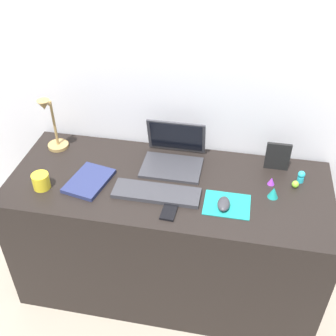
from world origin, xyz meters
TOP-DOWN VIEW (x-y plane):
  - ground_plane at (0.00, 0.00)m, footprint 6.00×6.00m
  - back_wall at (0.00, 0.36)m, footprint 2.77×0.05m
  - desk at (0.00, 0.00)m, footprint 1.57×0.64m
  - laptop at (-0.01, 0.17)m, footprint 0.30×0.27m
  - keyboard at (-0.04, -0.10)m, footprint 0.41×0.13m
  - mousepad at (0.29, -0.11)m, footprint 0.21×0.17m
  - mouse at (0.28, -0.12)m, footprint 0.06×0.10m
  - cell_phone at (0.04, -0.19)m, footprint 0.07×0.13m
  - desk_lamp at (-0.64, 0.16)m, footprint 0.11×0.15m
  - notebook_pad at (-0.38, -0.07)m, footprint 0.22×0.27m
  - picture_frame at (0.51, 0.22)m, footprint 0.12×0.02m
  - coffee_mug at (-0.59, -0.15)m, footprint 0.08×0.08m
  - toy_figurine_purple at (0.49, 0.08)m, footprint 0.03×0.03m
  - toy_figurine_teal at (0.50, -0.01)m, footprint 0.05×0.05m
  - toy_figurine_lime at (0.60, 0.08)m, footprint 0.03×0.03m
  - toy_figurine_cyan at (0.63, 0.13)m, footprint 0.04×0.04m

SIDE VIEW (x-z plane):
  - ground_plane at x=0.00m, z-range 0.00..0.00m
  - desk at x=0.00m, z-range 0.00..0.74m
  - mousepad at x=0.29m, z-range 0.74..0.74m
  - cell_phone at x=0.04m, z-range 0.74..0.75m
  - keyboard at x=-0.04m, z-range 0.74..0.76m
  - notebook_pad at x=-0.38m, z-range 0.74..0.76m
  - toy_figurine_lime at x=0.60m, z-range 0.74..0.78m
  - toy_figurine_purple at x=0.49m, z-range 0.74..0.78m
  - mouse at x=0.28m, z-range 0.74..0.78m
  - toy_figurine_teal at x=0.50m, z-range 0.74..0.79m
  - back_wall at x=0.00m, z-range 0.00..1.54m
  - toy_figurine_cyan at x=0.63m, z-range 0.74..0.80m
  - coffee_mug at x=-0.59m, z-range 0.74..0.82m
  - laptop at x=-0.01m, z-range 0.69..0.90m
  - picture_frame at x=0.51m, z-range 0.74..0.89m
  - desk_lamp at x=-0.64m, z-range 0.73..1.05m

